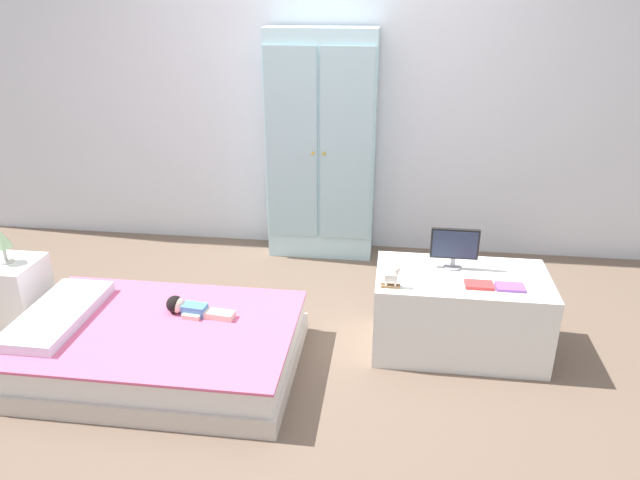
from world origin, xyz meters
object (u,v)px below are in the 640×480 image
Objects in this scene: doll at (187,307)px; table_lamp at (2,240)px; tv_stand at (459,312)px; book_purple at (510,287)px; nightstand at (14,294)px; wardrobe at (321,147)px; tv_monitor at (455,246)px; bed at (158,347)px; rocking_horse_toy at (393,277)px; book_red at (479,285)px.

table_lamp is (-1.15, 0.16, 0.27)m from doll.
doll is 1.52m from tv_stand.
book_purple is (1.72, 0.14, 0.17)m from doll.
book_purple is (2.87, -0.02, 0.26)m from nightstand.
book_purple is (1.17, -1.34, -0.36)m from wardrobe.
tv_monitor is (0.89, -1.13, -0.24)m from wardrobe.
doll reaches higher than bed.
tv_stand reaches higher than nightstand.
table_lamp is 2.17m from wardrobe.
doll is 3.23× the size of rocking_horse_toy.
book_purple is (0.61, 0.07, -0.05)m from rocking_horse_toy.
doll is 2.66× the size of book_red.
table_lamp is at bearing -175.80° from tv_monitor.
tv_monitor is at bearing 13.57° from doll.
book_red is (2.71, -0.02, -0.09)m from table_lamp.
wardrobe reaches higher than nightstand.
rocking_horse_toy is at bearing -140.31° from tv_monitor.
bed is 1.75m from book_red.
table_lamp is at bearing 0.00° from nightstand.
book_purple is at bearing -0.40° from nightstand.
nightstand is 2.72m from book_red.
rocking_horse_toy is at bearing -2.17° from nightstand.
bed is 0.26m from doll.
tv_stand is (0.94, -1.22, -0.60)m from wardrobe.
nightstand is at bearing -175.80° from tv_monitor.
doll is 1.14m from rocking_horse_toy.
table_lamp is 0.22× the size of tv_stand.
bed is 10.14× the size of book_red.
table_lamp is 0.12× the size of wardrobe.
book_purple is at bearing -0.40° from table_lamp.
nightstand is at bearing -142.20° from wardrobe.
book_purple is at bearing 6.08° from rocking_horse_toy.
doll is at bearing -7.86° from table_lamp.
rocking_horse_toy is (2.26, -0.09, -0.05)m from table_lamp.
wardrobe is 1.76× the size of tv_stand.
table_lamp is 2.66m from tv_stand.
rocking_horse_toy is 0.83× the size of book_purple.
rocking_horse_toy reaches higher than bed.
book_purple is (0.23, -0.12, 0.24)m from tv_stand.
table_lamp is at bearing 179.60° from book_purple.
wardrobe is 11.38× the size of book_purple.
doll is at bearing -7.86° from nightstand.
wardrobe is 6.32× the size of tv_monitor.
book_purple reaches higher than tv_stand.
tv_stand is 7.77× the size of rocking_horse_toy.
nightstand reaches higher than doll.
tv_monitor is at bearing 4.20° from nightstand.
tv_monitor is (1.44, 0.35, 0.30)m from doll.
nightstand is 2.28m from rocking_horse_toy.
rocking_horse_toy is at bearing -173.92° from book_purple.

